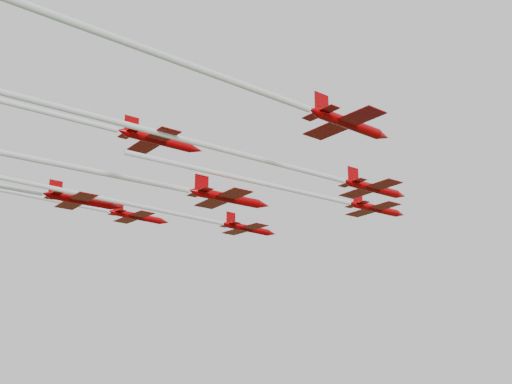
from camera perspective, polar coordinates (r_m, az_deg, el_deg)
The scene contains 7 objects.
jet_lead at distance 93.04m, azimuth 6.35°, elevation -0.52°, with size 21.43×44.40×2.76m.
jet_row2_left at distance 95.56m, azimuth -6.07°, elevation -2.15°, with size 18.93×48.77×2.59m.
jet_row2_right at distance 72.37m, azimuth 1.04°, elevation 2.77°, with size 27.42×60.33×2.63m.
jet_row3_left at distance 100.01m, azimuth -16.39°, elevation -0.94°, with size 19.08×50.01×2.62m.
jet_row3_mid at distance 76.68m, azimuth -11.10°, elevation 1.19°, with size 25.99×54.38×2.91m.
jet_row3_right at distance 55.73m, azimuth -2.40°, elevation 9.94°, with size 23.31×56.58×2.69m.
jet_row4_right at distance 64.80m, azimuth -15.51°, elevation 6.17°, with size 18.04×38.77×2.35m.
Camera 1 is at (45.22, -74.35, 33.60)m, focal length 45.00 mm.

